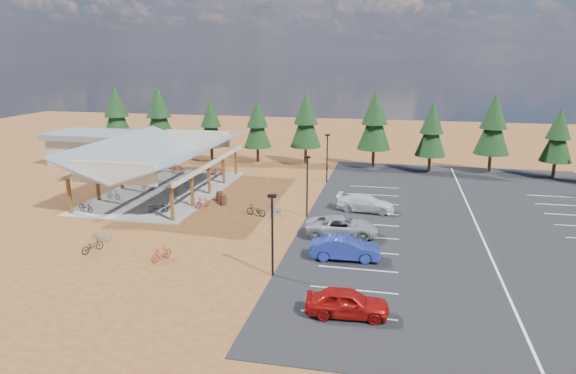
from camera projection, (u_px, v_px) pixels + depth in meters
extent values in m
plane|color=brown|center=(242.00, 220.00, 41.69)|extent=(140.00, 140.00, 0.00)
cube|color=black|center=(476.00, 224.00, 40.79)|extent=(27.00, 44.00, 0.04)
cube|color=gray|center=(165.00, 191.00, 50.32)|extent=(10.60, 18.60, 0.10)
cube|color=brown|center=(69.00, 196.00, 42.91)|extent=(0.25, 0.25, 3.00)
cube|color=brown|center=(98.00, 184.00, 46.89)|extent=(0.25, 0.25, 3.00)
cube|color=brown|center=(121.00, 174.00, 50.86)|extent=(0.25, 0.25, 3.00)
cube|color=brown|center=(142.00, 165.00, 54.84)|extent=(0.25, 0.25, 3.00)
cube|color=brown|center=(159.00, 158.00, 58.82)|extent=(0.25, 0.25, 3.00)
cube|color=brown|center=(172.00, 202.00, 41.05)|extent=(0.25, 0.25, 3.00)
cube|color=brown|center=(192.00, 189.00, 45.03)|extent=(0.25, 0.25, 3.00)
cube|color=brown|center=(209.00, 178.00, 49.01)|extent=(0.25, 0.25, 3.00)
cube|color=brown|center=(223.00, 169.00, 52.98)|extent=(0.25, 0.25, 3.00)
cube|color=brown|center=(236.00, 161.00, 56.96)|extent=(0.25, 0.25, 3.00)
cube|color=beige|center=(116.00, 159.00, 50.57)|extent=(0.22, 18.00, 0.35)
cube|color=beige|center=(212.00, 163.00, 48.55)|extent=(0.22, 18.00, 0.35)
cube|color=slate|center=(135.00, 151.00, 49.92)|extent=(5.85, 19.40, 2.13)
cube|color=slate|center=(191.00, 153.00, 48.75)|extent=(5.85, 19.40, 2.13)
cube|color=beige|center=(113.00, 173.00, 40.84)|extent=(7.50, 0.15, 1.80)
cube|color=beige|center=(198.00, 138.00, 57.88)|extent=(7.50, 0.15, 1.80)
cube|color=#ADA593|center=(98.00, 151.00, 63.18)|extent=(10.00, 6.00, 3.20)
cube|color=slate|center=(96.00, 135.00, 62.69)|extent=(11.00, 7.00, 0.70)
cylinder|color=black|center=(272.00, 237.00, 30.59)|extent=(0.14, 0.14, 5.00)
cube|color=black|center=(272.00, 196.00, 29.95)|extent=(0.50, 0.25, 0.18)
cylinder|color=black|center=(307.00, 188.00, 41.95)|extent=(0.14, 0.14, 5.00)
cube|color=black|center=(307.00, 157.00, 41.31)|extent=(0.50, 0.25, 0.18)
cylinder|color=black|center=(327.00, 159.00, 53.31)|extent=(0.14, 0.14, 5.00)
cube|color=black|center=(328.00, 135.00, 52.67)|extent=(0.50, 0.25, 0.18)
cylinder|color=#412217|center=(223.00, 200.00, 45.84)|extent=(0.60, 0.60, 0.90)
cylinder|color=#412217|center=(220.00, 196.00, 47.07)|extent=(0.60, 0.60, 0.90)
cylinder|color=#382314|center=(119.00, 148.00, 67.66)|extent=(0.36, 0.36, 2.29)
cone|color=black|center=(117.00, 118.00, 66.68)|extent=(4.03, 4.03, 5.50)
cone|color=black|center=(115.00, 100.00, 66.11)|extent=(3.11, 3.11, 4.12)
cylinder|color=#382314|center=(161.00, 149.00, 66.58)|extent=(0.36, 0.36, 2.30)
cone|color=black|center=(159.00, 119.00, 65.60)|extent=(4.05, 4.05, 5.53)
cone|color=black|center=(158.00, 101.00, 65.02)|extent=(3.13, 3.13, 4.14)
cylinder|color=#382314|center=(212.00, 153.00, 64.89)|extent=(0.36, 0.36, 1.89)
cone|color=black|center=(211.00, 128.00, 64.09)|extent=(3.32, 3.32, 4.53)
cone|color=black|center=(210.00, 113.00, 63.61)|extent=(2.57, 2.57, 3.40)
cylinder|color=#382314|center=(258.00, 155.00, 63.96)|extent=(0.36, 0.36, 1.93)
cone|color=black|center=(257.00, 128.00, 63.14)|extent=(3.40, 3.40, 4.64)
cone|color=black|center=(257.00, 113.00, 62.65)|extent=(2.63, 2.63, 3.48)
cylinder|color=#382314|center=(306.00, 155.00, 62.93)|extent=(0.36, 0.36, 2.15)
cone|color=black|center=(306.00, 126.00, 62.02)|extent=(3.79, 3.79, 5.16)
cone|color=black|center=(306.00, 108.00, 61.48)|extent=(2.92, 2.92, 3.87)
cylinder|color=#382314|center=(373.00, 158.00, 60.93)|extent=(0.36, 0.36, 2.25)
cone|color=black|center=(374.00, 126.00, 59.98)|extent=(3.96, 3.96, 5.40)
cone|color=black|center=(375.00, 107.00, 59.41)|extent=(3.06, 3.06, 4.05)
cylinder|color=#382314|center=(429.00, 164.00, 58.37)|extent=(0.36, 0.36, 1.97)
cone|color=black|center=(431.00, 135.00, 57.54)|extent=(3.46, 3.46, 4.72)
cone|color=black|center=(432.00, 117.00, 57.05)|extent=(2.67, 2.67, 3.54)
cylinder|color=#382314|center=(489.00, 163.00, 58.18)|extent=(0.36, 0.36, 2.20)
cone|color=black|center=(493.00, 131.00, 57.24)|extent=(3.87, 3.87, 5.28)
cone|color=black|center=(495.00, 111.00, 56.69)|extent=(2.99, 2.99, 3.96)
cylinder|color=#382314|center=(554.00, 170.00, 55.58)|extent=(0.36, 0.36, 1.88)
cone|color=black|center=(558.00, 141.00, 54.78)|extent=(3.32, 3.32, 4.52)
cone|color=black|center=(560.00, 123.00, 54.30)|extent=(2.56, 2.56, 3.39)
imported|color=black|center=(86.00, 206.00, 43.54)|extent=(1.83, 1.15, 0.91)
imported|color=gray|center=(113.00, 194.00, 47.30)|extent=(1.67, 0.76, 0.97)
imported|color=navy|center=(147.00, 185.00, 50.70)|extent=(1.65, 0.84, 0.83)
imported|color=maroon|center=(177.00, 169.00, 57.65)|extent=(1.75, 0.54, 1.04)
imported|color=black|center=(158.00, 207.00, 43.29)|extent=(1.83, 0.97, 0.91)
imported|color=gray|center=(171.00, 188.00, 49.11)|extent=(1.86, 0.89, 1.08)
imported|color=#184F9F|center=(181.00, 183.00, 51.42)|extent=(1.76, 0.67, 0.92)
imported|color=maroon|center=(218.00, 171.00, 56.69)|extent=(1.53, 0.70, 0.89)
imported|color=maroon|center=(161.00, 253.00, 33.39)|extent=(1.08, 1.73, 1.01)
imported|color=black|center=(92.00, 246.00, 34.86)|extent=(1.14, 1.84, 0.91)
imported|color=gray|center=(101.00, 235.00, 37.00)|extent=(1.52, 0.44, 0.91)
imported|color=#28589A|center=(275.00, 211.00, 42.66)|extent=(1.08, 1.78, 0.88)
imported|color=maroon|center=(202.00, 202.00, 44.92)|extent=(1.28, 1.67, 1.01)
imported|color=black|center=(256.00, 210.00, 42.76)|extent=(1.92, 1.14, 0.95)
imported|color=#9E0F0C|center=(347.00, 302.00, 26.22)|extent=(4.38, 1.98, 1.46)
imported|color=navy|center=(345.00, 248.00, 33.52)|extent=(4.66, 1.90, 1.50)
imported|color=#929699|center=(342.00, 227.00, 37.73)|extent=(5.64, 3.16, 1.49)
imported|color=silver|center=(366.00, 203.00, 43.83)|extent=(5.05, 2.43, 1.42)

